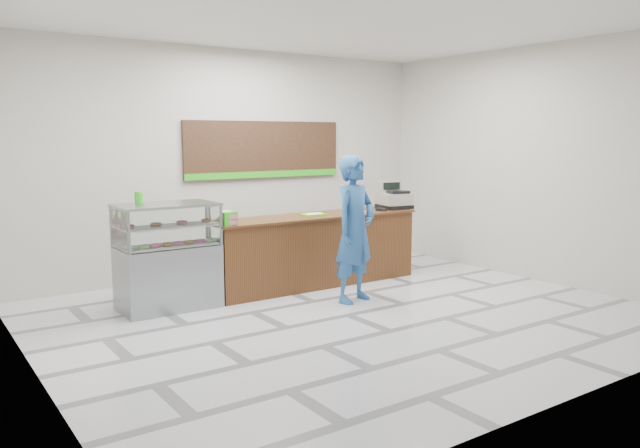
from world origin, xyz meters
TOP-DOWN VIEW (x-y plane):
  - floor at (0.00, 0.00)m, footprint 7.00×7.00m
  - back_wall at (0.00, 3.00)m, footprint 7.00×0.00m
  - ceiling at (0.00, 0.00)m, footprint 7.00×7.00m
  - sales_counter at (0.55, 1.55)m, footprint 3.26×0.76m
  - display_case at (-1.67, 1.55)m, footprint 1.22×0.72m
  - menu_board at (0.55, 2.96)m, footprint 2.80×0.06m
  - cash_register at (2.05, 1.52)m, footprint 0.54×0.55m
  - card_terminal at (1.67, 1.38)m, footprint 0.11×0.17m
  - serving_tray at (0.54, 1.57)m, footprint 0.35×0.27m
  - napkin_box at (-0.78, 1.69)m, footprint 0.16×0.16m
  - straw_cup at (-0.95, 1.75)m, footprint 0.09×0.09m
  - promo_box at (-0.95, 1.28)m, footprint 0.21×0.16m
  - donut_decal at (1.39, 1.41)m, footprint 0.14×0.14m
  - green_cup_left at (-1.94, 1.78)m, footprint 0.09×0.09m
  - green_cup_right at (-1.93, 1.76)m, footprint 0.08×0.08m
  - customer at (0.48, 0.50)m, footprint 0.80×0.63m

SIDE VIEW (x-z plane):
  - floor at x=0.00m, z-range 0.00..0.00m
  - sales_counter at x=0.55m, z-range 0.00..1.03m
  - display_case at x=-1.67m, z-range 0.01..1.34m
  - customer at x=0.48m, z-range 0.00..1.92m
  - donut_decal at x=1.39m, z-range 1.03..1.03m
  - serving_tray at x=0.54m, z-range 1.03..1.05m
  - card_terminal at x=1.67m, z-range 1.03..1.07m
  - napkin_box at x=-0.78m, z-range 1.03..1.16m
  - straw_cup at x=-0.95m, z-range 1.03..1.16m
  - promo_box at x=-0.95m, z-range 1.03..1.20m
  - cash_register at x=2.05m, z-range 0.98..1.40m
  - green_cup_right at x=-1.93m, z-range 1.33..1.46m
  - green_cup_left at x=-1.94m, z-range 1.33..1.48m
  - back_wall at x=0.00m, z-range -1.75..5.25m
  - menu_board at x=0.55m, z-range 1.48..2.38m
  - ceiling at x=0.00m, z-range 3.50..3.50m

